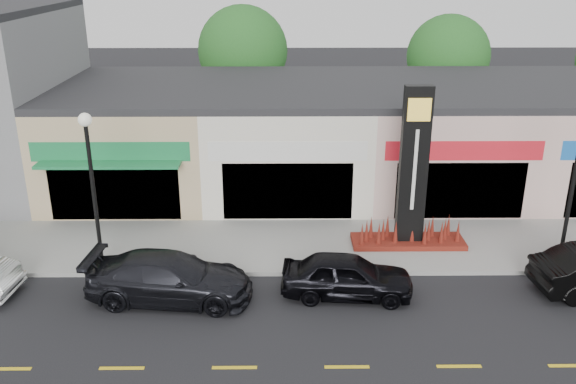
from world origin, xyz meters
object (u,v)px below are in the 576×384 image
pylon_sign (412,191)px  car_dark_sedan (170,278)px  lamp_west_near (92,177)px  lamp_east_near (575,175)px  car_black_sedan (347,276)px

pylon_sign → car_dark_sedan: bearing=-156.3°
lamp_west_near → pylon_sign: pylon_sign is taller
lamp_east_near → car_black_sedan: 8.33m
lamp_east_near → pylon_sign: size_ratio=0.91×
lamp_west_near → car_black_sedan: (8.35, -1.78, -2.76)m
lamp_west_near → car_dark_sedan: 4.30m
car_dark_sedan → car_black_sedan: size_ratio=1.25×
car_dark_sedan → car_black_sedan: car_dark_sedan is taller
lamp_west_near → lamp_east_near: bearing=0.0°
car_dark_sedan → car_black_sedan: 5.64m
lamp_east_near → car_black_sedan: (-7.65, -1.78, -2.76)m
lamp_west_near → car_black_sedan: bearing=-12.0°
lamp_west_near → car_dark_sedan: size_ratio=1.04×
car_dark_sedan → car_black_sedan: bearing=-83.0°
car_black_sedan → lamp_east_near: bearing=-72.1°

